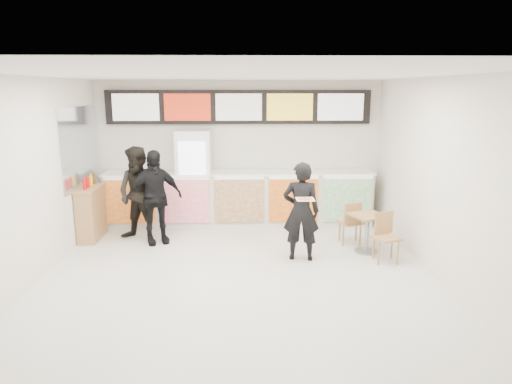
{
  "coord_description": "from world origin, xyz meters",
  "views": [
    {
      "loc": [
        0.1,
        -6.24,
        2.81
      ],
      "look_at": [
        0.3,
        1.2,
        1.13
      ],
      "focal_mm": 32.0,
      "sensor_mm": 36.0,
      "label": 1
    }
  ],
  "objects_px": {
    "cafe_table": "(367,226)",
    "customer_left": "(140,194)",
    "customer_main": "(301,211)",
    "condiment_ledge": "(91,212)",
    "service_counter": "(239,198)",
    "customer_mid": "(154,197)",
    "drinks_fridge": "(194,178)"
  },
  "relations": [
    {
      "from": "cafe_table",
      "to": "customer_left",
      "type": "bearing_deg",
      "value": 146.79
    },
    {
      "from": "customer_main",
      "to": "condiment_ledge",
      "type": "xyz_separation_m",
      "value": [
        -3.86,
        1.2,
        -0.32
      ]
    },
    {
      "from": "cafe_table",
      "to": "condiment_ledge",
      "type": "xyz_separation_m",
      "value": [
        -5.07,
        0.9,
        0.04
      ]
    },
    {
      "from": "cafe_table",
      "to": "condiment_ledge",
      "type": "bearing_deg",
      "value": 147.64
    },
    {
      "from": "service_counter",
      "to": "customer_mid",
      "type": "height_order",
      "value": "customer_mid"
    },
    {
      "from": "drinks_fridge",
      "to": "condiment_ledge",
      "type": "height_order",
      "value": "drinks_fridge"
    },
    {
      "from": "drinks_fridge",
      "to": "customer_main",
      "type": "bearing_deg",
      "value": -46.35
    },
    {
      "from": "customer_main",
      "to": "customer_left",
      "type": "distance_m",
      "value": 3.1
    },
    {
      "from": "condiment_ledge",
      "to": "customer_main",
      "type": "bearing_deg",
      "value": -17.28
    },
    {
      "from": "customer_main",
      "to": "customer_mid",
      "type": "height_order",
      "value": "customer_mid"
    },
    {
      "from": "customer_mid",
      "to": "cafe_table",
      "type": "bearing_deg",
      "value": -33.62
    },
    {
      "from": "drinks_fridge",
      "to": "cafe_table",
      "type": "distance_m",
      "value": 3.68
    },
    {
      "from": "service_counter",
      "to": "customer_main",
      "type": "height_order",
      "value": "customer_main"
    },
    {
      "from": "customer_left",
      "to": "service_counter",
      "type": "bearing_deg",
      "value": 46.84
    },
    {
      "from": "customer_left",
      "to": "drinks_fridge",
      "type": "bearing_deg",
      "value": 66.1
    },
    {
      "from": "drinks_fridge",
      "to": "cafe_table",
      "type": "relative_size",
      "value": 1.39
    },
    {
      "from": "customer_left",
      "to": "condiment_ledge",
      "type": "height_order",
      "value": "customer_left"
    },
    {
      "from": "service_counter",
      "to": "cafe_table",
      "type": "bearing_deg",
      "value": -37.88
    },
    {
      "from": "service_counter",
      "to": "customer_mid",
      "type": "xyz_separation_m",
      "value": [
        -1.55,
        -1.15,
        0.3
      ]
    },
    {
      "from": "drinks_fridge",
      "to": "customer_mid",
      "type": "distance_m",
      "value": 1.32
    },
    {
      "from": "drinks_fridge",
      "to": "condiment_ledge",
      "type": "relative_size",
      "value": 1.66
    },
    {
      "from": "drinks_fridge",
      "to": "customer_main",
      "type": "distance_m",
      "value": 2.87
    },
    {
      "from": "cafe_table",
      "to": "customer_mid",
      "type": "bearing_deg",
      "value": 148.64
    },
    {
      "from": "service_counter",
      "to": "cafe_table",
      "type": "relative_size",
      "value": 3.88
    },
    {
      "from": "cafe_table",
      "to": "drinks_fridge",
      "type": "bearing_deg",
      "value": 128.65
    },
    {
      "from": "customer_mid",
      "to": "customer_main",
      "type": "bearing_deg",
      "value": -43.91
    },
    {
      "from": "customer_mid",
      "to": "condiment_ledge",
      "type": "relative_size",
      "value": 1.45
    },
    {
      "from": "drinks_fridge",
      "to": "cafe_table",
      "type": "height_order",
      "value": "drinks_fridge"
    },
    {
      "from": "service_counter",
      "to": "drinks_fridge",
      "type": "xyz_separation_m",
      "value": [
        -0.93,
        0.02,
        0.43
      ]
    },
    {
      "from": "customer_left",
      "to": "condiment_ledge",
      "type": "bearing_deg",
      "value": -166.85
    },
    {
      "from": "condiment_ledge",
      "to": "service_counter",
      "type": "bearing_deg",
      "value": 16.87
    },
    {
      "from": "service_counter",
      "to": "drinks_fridge",
      "type": "bearing_deg",
      "value": 179.01
    }
  ]
}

